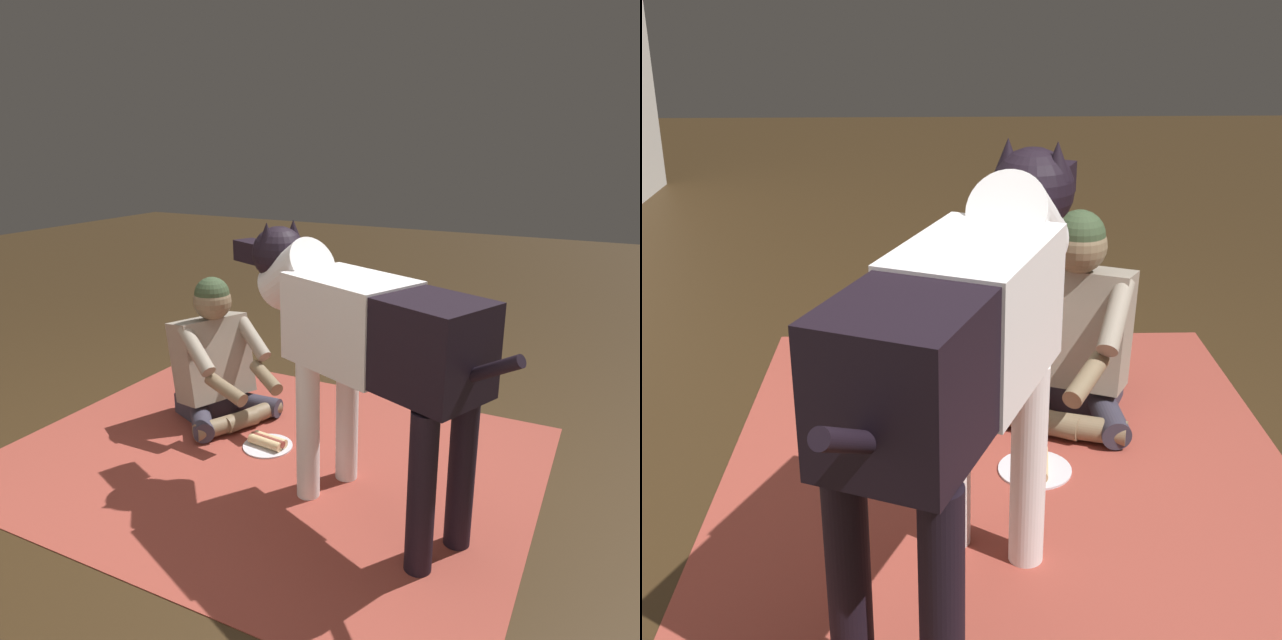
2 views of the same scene
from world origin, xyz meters
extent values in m
plane|color=#332312|center=(0.00, 0.00, 0.00)|extent=(15.99, 15.99, 0.00)
cube|color=brown|center=(0.14, 0.02, 0.00)|extent=(2.55, 1.99, 0.01)
cube|color=#33303E|center=(0.73, -0.29, 0.06)|extent=(0.36, 0.41, 0.12)
cylinder|color=#33303E|center=(0.52, -0.37, 0.07)|extent=(0.40, 0.12, 0.11)
cylinder|color=#7B674C|center=(0.41, -0.25, 0.06)|extent=(0.20, 0.37, 0.09)
cylinder|color=#33303E|center=(0.64, -0.09, 0.07)|extent=(0.35, 0.37, 0.11)
cylinder|color=#7B674C|center=(0.47, -0.09, 0.06)|extent=(0.25, 0.36, 0.09)
cube|color=gray|center=(0.69, -0.28, 0.35)|extent=(0.43, 0.48, 0.49)
cylinder|color=gray|center=(0.48, -0.38, 0.47)|extent=(0.30, 0.19, 0.24)
cylinder|color=#7B674C|center=(0.32, -0.26, 0.30)|extent=(0.27, 0.20, 0.12)
cylinder|color=gray|center=(0.62, -0.06, 0.47)|extent=(0.30, 0.19, 0.24)
cylinder|color=#7B674C|center=(0.42, -0.02, 0.30)|extent=(0.28, 0.14, 0.12)
sphere|color=#7B674C|center=(0.65, -0.26, 0.68)|extent=(0.21, 0.21, 0.21)
sphere|color=#34452B|center=(0.65, -0.26, 0.72)|extent=(0.19, 0.19, 0.19)
cylinder|color=silver|center=(-0.19, 0.22, 0.32)|extent=(0.10, 0.10, 0.64)
cylinder|color=silver|center=(-0.28, 0.01, 0.32)|extent=(0.10, 0.10, 0.64)
cylinder|color=black|center=(-0.78, 0.47, 0.32)|extent=(0.10, 0.10, 0.64)
cylinder|color=black|center=(-0.87, 0.26, 0.32)|extent=(0.10, 0.10, 0.64)
cube|color=silver|center=(-0.36, 0.17, 0.82)|extent=(0.59, 0.50, 0.37)
cube|color=black|center=(-0.72, 0.32, 0.82)|extent=(0.53, 0.46, 0.35)
cylinder|color=silver|center=(-0.03, 0.03, 0.96)|extent=(0.43, 0.35, 0.35)
sphere|color=black|center=(0.08, -0.02, 1.03)|extent=(0.25, 0.25, 0.25)
cube|color=black|center=(0.27, -0.10, 1.02)|extent=(0.21, 0.17, 0.10)
cone|color=black|center=(0.10, 0.05, 1.13)|extent=(0.11, 0.11, 0.11)
cone|color=black|center=(0.04, -0.08, 1.13)|extent=(0.11, 0.11, 0.11)
cylinder|color=black|center=(-0.94, 0.41, 0.79)|extent=(0.32, 0.17, 0.21)
cylinder|color=silver|center=(0.20, -0.07, 0.01)|extent=(0.26, 0.26, 0.01)
cylinder|color=#DABB83|center=(0.20, -0.09, 0.04)|extent=(0.20, 0.07, 0.05)
cylinder|color=#DABB83|center=(0.20, -0.05, 0.04)|extent=(0.20, 0.07, 0.05)
cylinder|color=brown|center=(0.20, -0.07, 0.04)|extent=(0.21, 0.06, 0.04)
camera|label=1|loc=(-1.32, 2.31, 1.53)|focal=33.96mm
camera|label=2|loc=(-2.41, 0.25, 1.63)|focal=48.77mm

